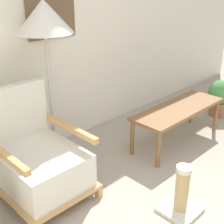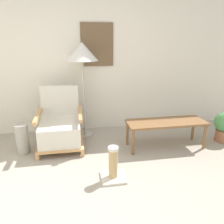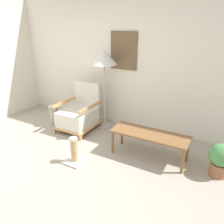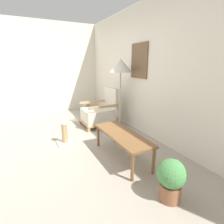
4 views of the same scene
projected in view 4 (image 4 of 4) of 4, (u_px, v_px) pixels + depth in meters
ground_plane at (32, 147)px, 3.24m from camera, size 14.00×14.00×0.00m
wall_back at (137, 70)px, 3.88m from camera, size 8.00×0.09×2.70m
wall_left at (40, 69)px, 5.18m from camera, size 0.06×8.00×2.70m
armchair at (100, 113)px, 4.32m from camera, size 0.69×0.80×0.92m
floor_lamp at (121, 68)px, 3.83m from camera, size 0.51×0.51×1.60m
coffee_table at (122, 136)px, 2.77m from camera, size 1.23×0.43×0.43m
vase at (87, 112)px, 4.75m from camera, size 0.19×0.19×0.46m
potted_plant at (171, 178)px, 1.92m from camera, size 0.32×0.32×0.50m
scratching_post at (65, 136)px, 3.35m from camera, size 0.29×0.29×0.43m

